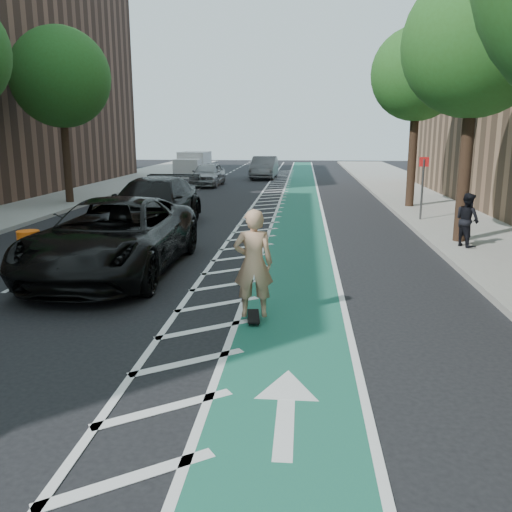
# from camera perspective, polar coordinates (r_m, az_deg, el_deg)

# --- Properties ---
(ground) EXTENTS (120.00, 120.00, 0.00)m
(ground) POSITION_cam_1_polar(r_m,az_deg,el_deg) (9.93, -14.02, -7.27)
(ground) COLOR black
(ground) RESTS_ON ground
(bike_lane) EXTENTS (2.00, 90.00, 0.01)m
(bike_lane) POSITION_cam_1_polar(r_m,az_deg,el_deg) (19.09, 4.45, 2.72)
(bike_lane) COLOR #1A5B4E
(bike_lane) RESTS_ON ground
(buffer_strip) EXTENTS (1.40, 90.00, 0.01)m
(buffer_strip) POSITION_cam_1_polar(r_m,az_deg,el_deg) (19.16, -0.05, 2.79)
(buffer_strip) COLOR silver
(buffer_strip) RESTS_ON ground
(sidewalk_right) EXTENTS (5.00, 90.00, 0.15)m
(sidewalk_right) POSITION_cam_1_polar(r_m,az_deg,el_deg) (20.10, 23.33, 2.41)
(sidewalk_right) COLOR gray
(sidewalk_right) RESTS_ON ground
(curb_right) EXTENTS (0.12, 90.00, 0.16)m
(curb_right) POSITION_cam_1_polar(r_m,az_deg,el_deg) (19.47, 16.47, 2.64)
(curb_right) COLOR gray
(curb_right) RESTS_ON ground
(curb_left) EXTENTS (0.12, 90.00, 0.16)m
(curb_left) POSITION_cam_1_polar(r_m,az_deg,el_deg) (21.64, -23.26, 3.10)
(curb_left) COLOR gray
(curb_left) RESTS_ON ground
(tree_r_c) EXTENTS (4.20, 4.20, 7.90)m
(tree_r_c) POSITION_cam_1_polar(r_m,az_deg,el_deg) (17.62, 21.92, 19.87)
(tree_r_c) COLOR #382619
(tree_r_c) RESTS_ON ground
(tree_r_d) EXTENTS (4.20, 4.20, 7.90)m
(tree_r_d) POSITION_cam_1_polar(r_m,az_deg,el_deg) (25.36, 16.57, 17.82)
(tree_r_d) COLOR #382619
(tree_r_d) RESTS_ON ground
(tree_l_d) EXTENTS (4.20, 4.20, 7.90)m
(tree_l_d) POSITION_cam_1_polar(r_m,az_deg,el_deg) (27.26, -19.88, 17.21)
(tree_l_d) COLOR #382619
(tree_l_d) RESTS_ON ground
(sign_post) EXTENTS (0.35, 0.08, 2.47)m
(sign_post) POSITION_cam_1_polar(r_m,az_deg,el_deg) (21.36, 17.11, 6.91)
(sign_post) COLOR #4C4C4C
(sign_post) RESTS_ON ground
(skateboard) EXTENTS (0.30, 0.77, 0.10)m
(skateboard) POSITION_cam_1_polar(r_m,az_deg,el_deg) (9.92, -0.28, -6.38)
(skateboard) COLOR black
(skateboard) RESTS_ON ground
(skateboarder) EXTENTS (0.76, 0.55, 1.96)m
(skateboarder) POSITION_cam_1_polar(r_m,az_deg,el_deg) (9.64, -0.28, -0.77)
(skateboarder) COLOR tan
(skateboarder) RESTS_ON skateboard
(suv_near) EXTENTS (3.02, 6.49, 1.80)m
(suv_near) POSITION_cam_1_polar(r_m,az_deg,el_deg) (13.52, -14.76, 1.98)
(suv_near) COLOR black
(suv_near) RESTS_ON ground
(suv_far) EXTENTS (2.70, 6.25, 1.79)m
(suv_far) POSITION_cam_1_polar(r_m,az_deg,el_deg) (19.56, -10.81, 5.41)
(suv_far) COLOR black
(suv_far) RESTS_ON ground
(car_silver) EXTENTS (1.93, 4.49, 1.51)m
(car_silver) POSITION_cam_1_polar(r_m,az_deg,el_deg) (35.34, -5.09, 8.58)
(car_silver) COLOR #98999D
(car_silver) RESTS_ON ground
(car_grey) EXTENTS (1.88, 5.03, 1.64)m
(car_grey) POSITION_cam_1_polar(r_m,az_deg,el_deg) (40.98, 0.87, 9.30)
(car_grey) COLOR #5D5E62
(car_grey) RESTS_ON ground
(pedestrian) EXTENTS (0.85, 0.93, 1.54)m
(pedestrian) POSITION_cam_1_polar(r_m,az_deg,el_deg) (16.65, 21.35, 3.58)
(pedestrian) COLOR black
(pedestrian) RESTS_ON sidewalk_right
(box_truck) EXTENTS (2.22, 4.63, 1.89)m
(box_truck) POSITION_cam_1_polar(r_m,az_deg,el_deg) (43.37, -6.65, 9.48)
(box_truck) COLOR silver
(box_truck) RESTS_ON ground
(barrel_a) EXTENTS (0.70, 0.70, 0.96)m
(barrel_a) POSITION_cam_1_polar(r_m,az_deg,el_deg) (14.77, -22.73, 0.52)
(barrel_a) COLOR #FF5F0D
(barrel_a) RESTS_ON ground
(barrel_b) EXTENTS (0.70, 0.70, 0.96)m
(barrel_b) POSITION_cam_1_polar(r_m,az_deg,el_deg) (22.44, -12.62, 5.12)
(barrel_b) COLOR orange
(barrel_b) RESTS_ON ground
(barrel_c) EXTENTS (0.63, 0.63, 0.86)m
(barrel_c) POSITION_cam_1_polar(r_m,az_deg,el_deg) (24.65, -8.11, 5.86)
(barrel_c) COLOR #EC590C
(barrel_c) RESTS_ON ground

